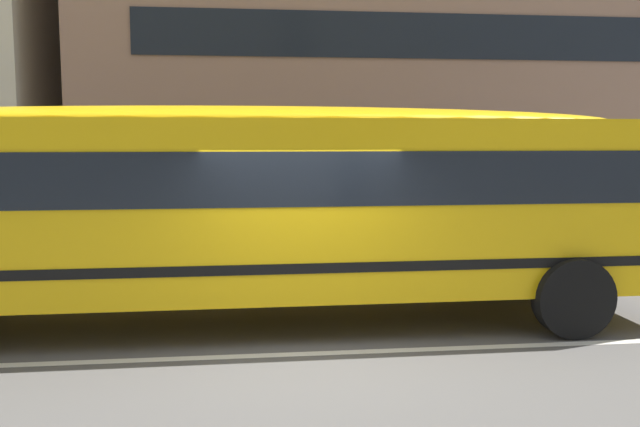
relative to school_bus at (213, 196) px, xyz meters
name	(u,v)px	position (x,y,z in m)	size (l,w,h in m)	color
ground_plane	(304,354)	(1.14, -1.59, -1.83)	(400.00, 400.00, 0.00)	#54514F
sidewalk_far	(273,255)	(1.14, 5.65, -1.83)	(120.00, 3.00, 0.01)	gray
lane_centreline	(304,354)	(1.14, -1.59, -1.83)	(110.00, 0.16, 0.01)	silver
school_bus	(213,196)	(0.00, 0.00, 0.00)	(13.80, 3.26, 3.08)	yellow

